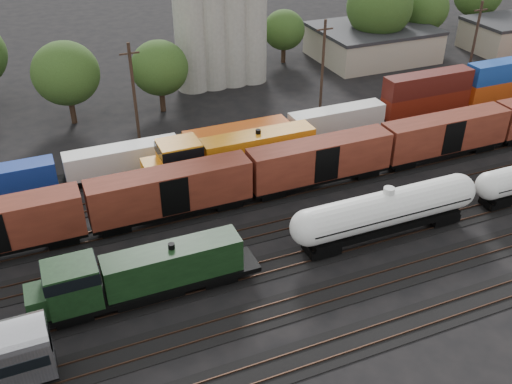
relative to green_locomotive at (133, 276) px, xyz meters
name	(u,v)px	position (x,y,z in m)	size (l,w,h in m)	color
ground	(317,217)	(18.36, 5.00, -2.66)	(600.00, 600.00, 0.00)	black
tracks	(317,217)	(18.36, 5.00, -2.61)	(180.00, 33.20, 0.20)	black
green_locomotive	(133,276)	(0.00, 0.00, 0.00)	(17.67, 3.12, 4.68)	black
tank_car_a	(386,210)	(22.32, 0.00, 0.20)	(18.49, 3.31, 4.85)	silver
orange_locomotive	(227,155)	(13.02, 15.00, 0.19)	(20.16, 3.36, 5.04)	black
boxcar_string	(500,123)	(44.19, 10.00, 0.46)	(184.40, 2.90, 4.20)	black
container_wall	(211,138)	(12.92, 20.00, -0.14)	(160.00, 2.60, 5.80)	black
grain_silo	(219,6)	(21.64, 41.00, 8.60)	(13.40, 5.00, 29.00)	gray
industrial_sheds	(245,66)	(24.98, 40.25, -0.10)	(119.38, 17.26, 5.10)	#9E937F
tree_band	(202,33)	(19.58, 43.01, 4.65)	(164.58, 21.38, 13.53)	black
utility_poles	(234,79)	(18.36, 27.00, 3.55)	(122.20, 0.36, 12.00)	black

